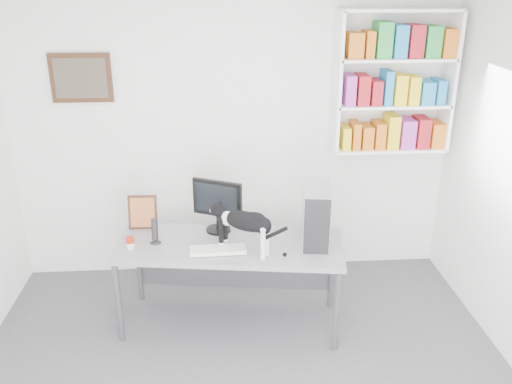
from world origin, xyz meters
TOP-DOWN VIEW (x-y plane):
  - room at (0.00, 0.00)m, footprint 4.01×4.01m
  - bookshelf at (1.40, 1.85)m, footprint 1.03×0.28m
  - wall_art at (-1.30, 1.97)m, footprint 0.52×0.04m
  - desk at (-0.07, 1.04)m, footprint 1.86×0.94m
  - monitor at (-0.16, 1.28)m, footprint 0.47×0.37m
  - keyboard at (-0.16, 0.91)m, footprint 0.43×0.18m
  - pc_tower at (0.61, 1.05)m, footprint 0.27×0.48m
  - speaker at (-0.66, 1.10)m, footprint 0.10×0.10m
  - leaning_print at (-0.79, 1.39)m, footprint 0.24×0.10m
  - soup_can at (-0.84, 1.02)m, footprint 0.06×0.06m
  - cat at (0.05, 0.89)m, footprint 0.58×0.42m

SIDE VIEW (x-z plane):
  - desk at x=-0.07m, z-range 0.00..0.74m
  - keyboard at x=-0.16m, z-range 0.74..0.78m
  - soup_can at x=-0.84m, z-range 0.74..0.84m
  - speaker at x=-0.66m, z-range 0.74..0.96m
  - leaning_print at x=-0.79m, z-range 0.74..1.04m
  - cat at x=0.05m, z-range 0.74..1.10m
  - monitor at x=-0.16m, z-range 0.74..1.20m
  - pc_tower at x=0.61m, z-range 0.74..1.20m
  - room at x=0.00m, z-range 0.00..2.70m
  - bookshelf at x=1.40m, z-range 1.23..2.47m
  - wall_art at x=-1.30m, z-range 1.69..2.11m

